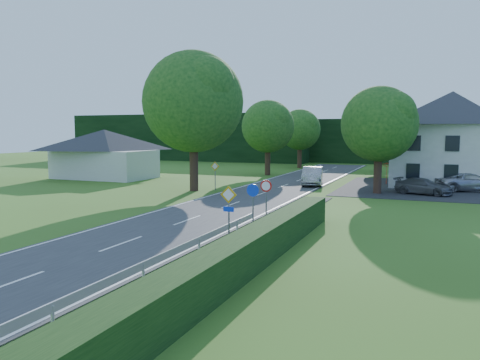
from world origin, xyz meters
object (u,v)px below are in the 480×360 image
at_px(moving_car, 312,176).
at_px(streetlight, 376,138).
at_px(parked_car_silver_b, 470,182).
at_px(parasol, 387,173).
at_px(motorcycle, 317,175).
at_px(parked_car_silver_a, 418,177).
at_px(parked_car_grey, 423,186).

bearing_deg(moving_car, streetlight, -27.70).
distance_m(parked_car_silver_b, parasol, 7.32).
xyz_separation_m(streetlight, motorcycle, (-6.49, 6.76, -3.96)).
relative_size(motorcycle, parked_car_silver_b, 0.32).
distance_m(motorcycle, parked_car_silver_a, 9.90).
bearing_deg(streetlight, motorcycle, 133.84).
xyz_separation_m(parked_car_silver_a, parked_car_silver_b, (4.11, -2.79, -0.01)).
bearing_deg(moving_car, parked_car_silver_b, -7.64).
bearing_deg(parked_car_grey, motorcycle, 70.02).
bearing_deg(moving_car, motorcycle, 86.92).
distance_m(parked_car_grey, parked_car_silver_b, 5.18).
height_order(streetlight, parked_car_silver_a, streetlight).
xyz_separation_m(motorcycle, parked_car_silver_b, (13.90, -4.24, 0.30)).
bearing_deg(parked_car_silver_b, parked_car_silver_a, 34.09).
distance_m(moving_car, parked_car_silver_b, 13.22).
bearing_deg(streetlight, parasol, 83.95).
relative_size(parked_car_grey, parked_car_silver_b, 0.79).
xyz_separation_m(parked_car_grey, parked_car_silver_b, (3.54, 3.79, 0.13)).
height_order(moving_car, motorcycle, moving_car).
height_order(parked_car_grey, parked_car_silver_b, parked_car_silver_b).
height_order(motorcycle, parasol, parasol).
xyz_separation_m(streetlight, parasol, (0.53, 5.00, -3.37)).
xyz_separation_m(moving_car, parked_car_grey, (9.66, -3.00, -0.20)).
bearing_deg(motorcycle, parasol, -12.03).
xyz_separation_m(moving_car, parked_car_silver_b, (13.19, 0.79, -0.07)).
bearing_deg(parasol, motorcycle, 165.92).
xyz_separation_m(streetlight, parked_car_silver_a, (3.30, 5.31, -3.65)).
distance_m(streetlight, moving_car, 7.02).
height_order(motorcycle, parked_car_silver_b, parked_car_silver_b).
relative_size(moving_car, parked_car_silver_b, 0.92).
relative_size(motorcycle, parked_car_silver_a, 0.37).
xyz_separation_m(parked_car_silver_b, parasol, (-6.88, 2.48, 0.29)).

